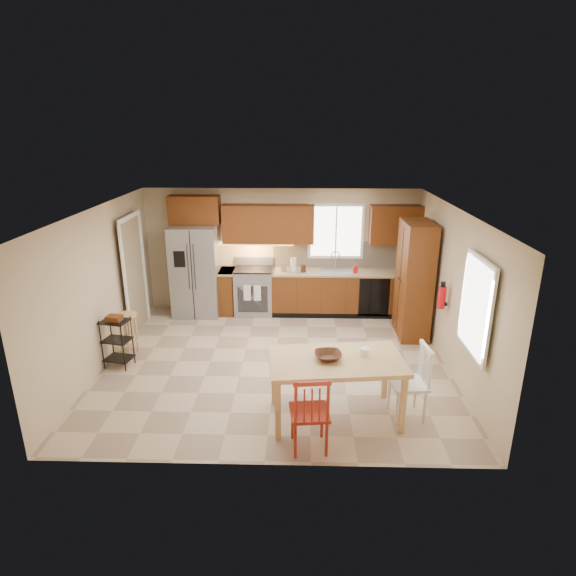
% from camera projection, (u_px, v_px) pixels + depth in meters
% --- Properties ---
extents(floor, '(5.50, 5.50, 0.00)m').
position_uv_depth(floor, '(276.00, 362.00, 7.86)').
color(floor, tan).
rests_on(floor, ground).
extents(ceiling, '(5.50, 5.00, 0.02)m').
position_uv_depth(ceiling, '(274.00, 210.00, 7.06)').
color(ceiling, silver).
rests_on(ceiling, ground).
extents(wall_back, '(5.50, 0.02, 2.50)m').
position_uv_depth(wall_back, '(281.00, 250.00, 9.82)').
color(wall_back, '#CCB793').
rests_on(wall_back, ground).
extents(wall_front, '(5.50, 0.02, 2.50)m').
position_uv_depth(wall_front, '(262.00, 367.00, 5.10)').
color(wall_front, '#CCB793').
rests_on(wall_front, ground).
extents(wall_left, '(0.02, 5.00, 2.50)m').
position_uv_depth(wall_left, '(100.00, 289.00, 7.53)').
color(wall_left, '#CCB793').
rests_on(wall_left, ground).
extents(wall_right, '(0.02, 5.00, 2.50)m').
position_uv_depth(wall_right, '(453.00, 292.00, 7.39)').
color(wall_right, '#CCB793').
rests_on(wall_right, ground).
extents(refrigerator, '(0.92, 0.75, 1.82)m').
position_uv_depth(refrigerator, '(196.00, 271.00, 9.62)').
color(refrigerator, gray).
rests_on(refrigerator, floor).
extents(range_stove, '(0.76, 0.63, 0.92)m').
position_uv_depth(range_stove, '(254.00, 291.00, 9.80)').
color(range_stove, gray).
rests_on(range_stove, floor).
extents(base_cabinet_narrow, '(0.30, 0.60, 0.90)m').
position_uv_depth(base_cabinet_narrow, '(227.00, 291.00, 9.83)').
color(base_cabinet_narrow, '#623212').
rests_on(base_cabinet_narrow, floor).
extents(base_cabinet_run, '(2.92, 0.60, 0.90)m').
position_uv_depth(base_cabinet_run, '(344.00, 292.00, 9.77)').
color(base_cabinet_run, '#623212').
rests_on(base_cabinet_run, floor).
extents(dishwasher, '(0.60, 0.02, 0.78)m').
position_uv_depth(dishwasher, '(374.00, 298.00, 9.48)').
color(dishwasher, black).
rests_on(dishwasher, floor).
extents(backsplash, '(2.92, 0.03, 0.55)m').
position_uv_depth(backsplash, '(345.00, 254.00, 9.80)').
color(backsplash, beige).
rests_on(backsplash, wall_back).
extents(upper_over_fridge, '(1.00, 0.35, 0.55)m').
position_uv_depth(upper_over_fridge, '(194.00, 210.00, 9.43)').
color(upper_over_fridge, '#623310').
rests_on(upper_over_fridge, wall_back).
extents(upper_left_block, '(1.80, 0.35, 0.75)m').
position_uv_depth(upper_left_block, '(268.00, 224.00, 9.48)').
color(upper_left_block, '#623310').
rests_on(upper_left_block, wall_back).
extents(upper_right_block, '(1.00, 0.35, 0.75)m').
position_uv_depth(upper_right_block, '(396.00, 225.00, 9.41)').
color(upper_right_block, '#623310').
rests_on(upper_right_block, wall_back).
extents(window_back, '(1.12, 0.04, 1.12)m').
position_uv_depth(window_back, '(336.00, 231.00, 9.65)').
color(window_back, white).
rests_on(window_back, wall_back).
extents(sink, '(0.62, 0.46, 0.16)m').
position_uv_depth(sink, '(336.00, 273.00, 9.64)').
color(sink, gray).
rests_on(sink, base_cabinet_run).
extents(undercab_glow, '(1.60, 0.30, 0.01)m').
position_uv_depth(undercab_glow, '(253.00, 244.00, 9.59)').
color(undercab_glow, '#FFBF66').
rests_on(undercab_glow, wall_back).
extents(soap_bottle, '(0.09, 0.09, 0.19)m').
position_uv_depth(soap_bottle, '(355.00, 268.00, 9.49)').
color(soap_bottle, red).
rests_on(soap_bottle, base_cabinet_run).
extents(paper_towel, '(0.12, 0.12, 0.28)m').
position_uv_depth(paper_towel, '(293.00, 265.00, 9.55)').
color(paper_towel, white).
rests_on(paper_towel, base_cabinet_run).
extents(canister_steel, '(0.11, 0.11, 0.18)m').
position_uv_depth(canister_steel, '(283.00, 267.00, 9.58)').
color(canister_steel, gray).
rests_on(canister_steel, base_cabinet_run).
extents(canister_wood, '(0.10, 0.10, 0.14)m').
position_uv_depth(canister_wood, '(303.00, 269.00, 9.54)').
color(canister_wood, '#472312').
rests_on(canister_wood, base_cabinet_run).
extents(pantry, '(0.50, 0.95, 2.10)m').
position_uv_depth(pantry, '(414.00, 280.00, 8.60)').
color(pantry, '#623212').
rests_on(pantry, floor).
extents(fire_extinguisher, '(0.12, 0.12, 0.36)m').
position_uv_depth(fire_extinguisher, '(442.00, 297.00, 7.58)').
color(fire_extinguisher, red).
rests_on(fire_extinguisher, wall_right).
extents(window_right, '(0.04, 1.02, 1.32)m').
position_uv_depth(window_right, '(476.00, 306.00, 6.24)').
color(window_right, white).
rests_on(window_right, wall_right).
extents(doorway, '(0.04, 0.95, 2.10)m').
position_uv_depth(doorway, '(134.00, 276.00, 8.82)').
color(doorway, '#8C7A59').
rests_on(doorway, wall_left).
extents(dining_table, '(1.81, 1.15, 0.84)m').
position_uv_depth(dining_table, '(335.00, 389.00, 6.27)').
color(dining_table, tan).
rests_on(dining_table, floor).
extents(chair_red, '(0.52, 0.52, 1.01)m').
position_uv_depth(chair_red, '(309.00, 411.00, 5.64)').
color(chair_red, '#A52A19').
rests_on(chair_red, floor).
extents(chair_white, '(0.52, 0.52, 1.01)m').
position_uv_depth(chair_white, '(408.00, 382.00, 6.27)').
color(chair_white, white).
rests_on(chair_white, floor).
extents(table_bowl, '(0.38, 0.38, 0.09)m').
position_uv_depth(table_bowl, '(328.00, 359.00, 6.14)').
color(table_bowl, '#472312').
rests_on(table_bowl, dining_table).
extents(table_jar, '(0.15, 0.15, 0.16)m').
position_uv_depth(table_jar, '(365.00, 354.00, 6.22)').
color(table_jar, white).
rests_on(table_jar, dining_table).
extents(bar_stool, '(0.36, 0.36, 0.69)m').
position_uv_depth(bar_stool, '(129.00, 333.00, 8.11)').
color(bar_stool, tan).
rests_on(bar_stool, floor).
extents(utility_cart, '(0.47, 0.40, 0.83)m').
position_uv_depth(utility_cart, '(117.00, 343.00, 7.61)').
color(utility_cart, black).
rests_on(utility_cart, floor).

